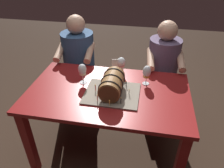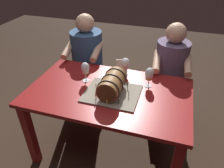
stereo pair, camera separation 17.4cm
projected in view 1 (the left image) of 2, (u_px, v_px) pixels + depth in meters
ground_plane at (109, 148)px, 2.24m from camera, size 8.00×8.00×0.00m
dining_table at (108, 101)px, 1.90m from camera, size 1.39×0.83×0.74m
barrel_cake at (112, 86)px, 1.75m from camera, size 0.46×0.38×0.19m
wine_glass_amber at (147, 72)px, 1.86m from camera, size 0.07×0.07×0.18m
wine_glass_white at (82, 70)px, 1.88m from camera, size 0.07×0.07×0.19m
wine_glass_rose at (121, 63)px, 2.01m from camera, size 0.08×0.08×0.17m
menu_card at (118, 67)px, 2.02m from camera, size 0.11×0.05×0.16m
person_seated_left at (80, 69)px, 2.53m from camera, size 0.41×0.49×1.19m
person_seated_right at (161, 78)px, 2.39m from camera, size 0.39×0.48×1.19m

